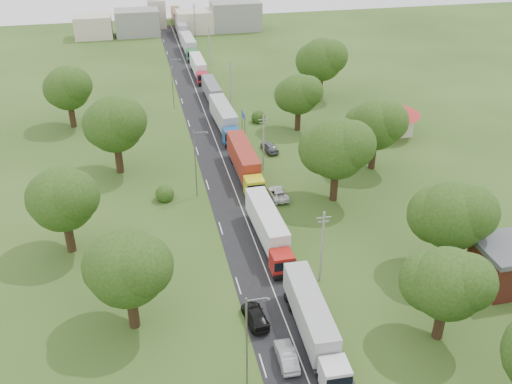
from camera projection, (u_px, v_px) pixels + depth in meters
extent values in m
plane|color=#284216|center=(258.00, 251.00, 68.85)|extent=(260.00, 260.00, 0.00)
cube|color=black|center=(229.00, 176.00, 85.89)|extent=(8.00, 200.00, 0.04)
cylinder|color=slate|center=(245.00, 126.00, 97.64)|extent=(0.12, 0.12, 4.00)
cylinder|color=slate|center=(242.00, 121.00, 99.69)|extent=(0.12, 0.12, 4.00)
cube|color=navy|center=(243.00, 115.00, 97.88)|extent=(0.06, 3.00, 1.00)
cube|color=silver|center=(243.00, 115.00, 97.88)|extent=(0.07, 3.10, 0.06)
cylinder|color=gray|center=(322.00, 247.00, 61.72)|extent=(0.24, 0.24, 9.00)
cube|color=gray|center=(324.00, 218.00, 59.86)|extent=(1.60, 0.10, 0.10)
cube|color=gray|center=(324.00, 222.00, 60.10)|extent=(1.20, 0.10, 0.10)
cylinder|color=gray|center=(263.00, 143.00, 85.57)|extent=(0.24, 0.24, 9.00)
cube|color=gray|center=(264.00, 119.00, 83.71)|extent=(1.60, 0.10, 0.10)
cube|color=gray|center=(264.00, 123.00, 83.96)|extent=(1.20, 0.10, 0.10)
cylinder|color=gray|center=(231.00, 84.00, 109.43)|extent=(0.24, 0.24, 9.00)
cube|color=gray|center=(230.00, 65.00, 107.57)|extent=(1.60, 0.10, 0.10)
cube|color=gray|center=(230.00, 67.00, 107.81)|extent=(1.20, 0.10, 0.10)
cylinder|color=gray|center=(209.00, 46.00, 133.28)|extent=(0.24, 0.24, 9.00)
cube|color=gray|center=(209.00, 30.00, 131.42)|extent=(1.60, 0.10, 0.10)
cube|color=gray|center=(209.00, 32.00, 131.67)|extent=(1.20, 0.10, 0.10)
cylinder|color=gray|center=(195.00, 20.00, 157.13)|extent=(0.24, 0.24, 9.00)
cube|color=gray|center=(194.00, 6.00, 155.28)|extent=(1.60, 0.10, 0.10)
cube|color=gray|center=(194.00, 8.00, 155.52)|extent=(1.20, 0.10, 0.10)
cylinder|color=slate|center=(247.00, 344.00, 48.33)|extent=(0.16, 0.16, 10.00)
cube|color=slate|center=(257.00, 300.00, 46.20)|extent=(1.80, 0.10, 0.10)
cube|color=slate|center=(267.00, 300.00, 46.43)|extent=(0.50, 0.22, 0.15)
cylinder|color=slate|center=(195.00, 164.00, 78.15)|extent=(0.16, 0.16, 10.00)
cube|color=slate|center=(200.00, 132.00, 76.02)|extent=(1.80, 0.10, 0.10)
cube|color=slate|center=(206.00, 133.00, 76.24)|extent=(0.50, 0.22, 0.15)
cylinder|color=slate|center=(172.00, 84.00, 107.97)|extent=(0.16, 0.16, 10.00)
cube|color=slate|center=(175.00, 59.00, 105.84)|extent=(1.80, 0.10, 0.10)
cube|color=slate|center=(180.00, 60.00, 106.06)|extent=(0.50, 0.22, 0.15)
cylinder|color=#382616|center=(440.00, 322.00, 55.20)|extent=(1.04, 1.04, 3.85)
sphere|color=#1B360E|center=(448.00, 284.00, 52.91)|extent=(7.00, 7.00, 7.00)
sphere|color=#1B360E|center=(467.00, 282.00, 51.93)|extent=(5.50, 5.50, 5.50)
sphere|color=#1B360E|center=(430.00, 281.00, 54.04)|extent=(6.00, 6.00, 6.00)
cylinder|color=#382616|center=(445.00, 254.00, 64.76)|extent=(1.08, 1.08, 4.20)
sphere|color=#1B360E|center=(453.00, 216.00, 62.26)|extent=(7.70, 7.70, 7.70)
sphere|color=#1B360E|center=(471.00, 213.00, 61.17)|extent=(6.05, 6.05, 6.05)
sphere|color=#1B360E|center=(437.00, 215.00, 63.49)|extent=(6.60, 6.60, 6.60)
cylinder|color=#382616|center=(334.00, 185.00, 78.70)|extent=(1.12, 1.12, 4.55)
sphere|color=#1B360E|center=(337.00, 148.00, 75.97)|extent=(8.40, 8.40, 8.40)
sphere|color=#1B360E|center=(351.00, 145.00, 74.79)|extent=(6.60, 6.60, 6.60)
sphere|color=#1B360E|center=(325.00, 149.00, 77.32)|extent=(7.20, 7.20, 7.20)
cylinder|color=#382616|center=(373.00, 156.00, 87.29)|extent=(1.08, 1.08, 4.20)
sphere|color=#1B360E|center=(376.00, 125.00, 84.78)|extent=(7.70, 7.70, 7.70)
sphere|color=#1B360E|center=(388.00, 121.00, 83.70)|extent=(6.05, 6.05, 6.05)
sphere|color=#1B360E|center=(365.00, 125.00, 86.02)|extent=(6.60, 6.60, 6.60)
cylinder|color=#382616|center=(298.00, 120.00, 100.54)|extent=(1.04, 1.04, 3.85)
sphere|color=#1B360E|center=(299.00, 94.00, 98.26)|extent=(7.00, 7.00, 7.00)
sphere|color=#1B360E|center=(308.00, 91.00, 97.27)|extent=(5.50, 5.50, 5.50)
sphere|color=#1B360E|center=(291.00, 95.00, 99.38)|extent=(6.00, 6.00, 6.00)
cylinder|color=#382616|center=(320.00, 87.00, 114.84)|extent=(1.12, 1.12, 4.55)
sphere|color=#1B360E|center=(322.00, 60.00, 112.11)|extent=(8.40, 8.40, 8.40)
sphere|color=#1B360E|center=(331.00, 56.00, 110.93)|extent=(6.60, 6.60, 6.60)
sphere|color=#1B360E|center=(313.00, 61.00, 113.46)|extent=(7.20, 7.20, 7.20)
cylinder|color=#382616|center=(133.00, 310.00, 56.48)|extent=(1.08, 1.08, 4.20)
sphere|color=#1B360E|center=(127.00, 268.00, 53.98)|extent=(7.70, 7.70, 7.70)
sphere|color=#1B360E|center=(142.00, 266.00, 52.90)|extent=(6.05, 6.05, 6.05)
sphere|color=#1B360E|center=(116.00, 266.00, 55.21)|extent=(6.60, 6.60, 6.60)
cylinder|color=#382616|center=(69.00, 236.00, 67.95)|extent=(1.08, 1.08, 4.20)
sphere|color=#1B360E|center=(62.00, 199.00, 65.44)|extent=(7.70, 7.70, 7.70)
sphere|color=#1B360E|center=(73.00, 196.00, 64.36)|extent=(6.05, 6.05, 6.05)
sphere|color=#1B360E|center=(54.00, 198.00, 66.68)|extent=(6.60, 6.60, 6.60)
cylinder|color=#382616|center=(119.00, 158.00, 86.03)|extent=(1.12, 1.12, 4.55)
sphere|color=#1B360E|center=(114.00, 124.00, 83.30)|extent=(8.40, 8.40, 8.40)
sphere|color=#1B360E|center=(124.00, 121.00, 82.12)|extent=(6.60, 6.60, 6.60)
sphere|color=#1B360E|center=(107.00, 125.00, 84.65)|extent=(7.20, 7.20, 7.20)
cylinder|color=#382616|center=(72.00, 116.00, 101.65)|extent=(1.08, 1.08, 4.20)
sphere|color=#1B360E|center=(67.00, 88.00, 99.15)|extent=(7.70, 7.70, 7.70)
sphere|color=#1B360E|center=(75.00, 85.00, 98.06)|extent=(6.05, 6.05, 6.05)
sphere|color=#1B360E|center=(62.00, 89.00, 100.38)|extent=(6.60, 6.60, 6.60)
cube|color=beige|center=(389.00, 123.00, 99.06)|extent=(7.00, 5.00, 4.00)
cone|color=maroon|center=(391.00, 107.00, 97.64)|extent=(10.08, 10.08, 1.80)
cube|color=gray|center=(137.00, 23.00, 158.97)|extent=(12.00, 8.00, 7.00)
cube|color=beige|center=(194.00, 22.00, 162.22)|extent=(10.00, 8.00, 6.00)
cube|color=gray|center=(236.00, 16.00, 163.98)|extent=(14.00, 8.00, 8.00)
cube|color=beige|center=(93.00, 27.00, 156.96)|extent=(10.00, 8.00, 6.00)
cube|color=beige|center=(157.00, 14.00, 166.67)|extent=(5.00, 5.00, 8.00)
cube|color=silver|center=(334.00, 375.00, 49.80)|extent=(2.52, 2.52, 2.55)
cube|color=black|center=(340.00, 383.00, 48.57)|extent=(2.34, 0.09, 1.12)
cube|color=slate|center=(310.00, 327.00, 56.27)|extent=(2.71, 11.79, 0.31)
cube|color=#A3A4A8|center=(310.00, 310.00, 55.64)|extent=(2.93, 12.10, 3.06)
cylinder|color=black|center=(330.00, 376.00, 51.10)|extent=(2.40, 1.02, 1.02)
cylinder|color=black|center=(300.00, 305.00, 59.44)|extent=(2.40, 1.02, 1.02)
cylinder|color=black|center=(296.00, 296.00, 60.74)|extent=(2.40, 1.02, 1.02)
cube|color=#A21612|center=(282.00, 263.00, 64.19)|extent=(2.52, 2.52, 2.55)
cube|color=black|center=(285.00, 266.00, 62.96)|extent=(2.34, 0.09, 1.12)
cube|color=slate|center=(284.00, 276.00, 63.69)|extent=(2.25, 0.32, 0.36)
cube|color=slate|center=(267.00, 234.00, 70.66)|extent=(2.70, 11.78, 0.31)
cube|color=silver|center=(267.00, 221.00, 70.02)|extent=(2.91, 12.09, 3.05)
cylinder|color=black|center=(284.00, 275.00, 63.93)|extent=(2.39, 1.02, 1.02)
cylinder|color=black|center=(280.00, 265.00, 65.49)|extent=(2.39, 1.02, 1.02)
cylinder|color=black|center=(261.00, 221.00, 73.82)|extent=(2.39, 1.02, 1.02)
cylinder|color=black|center=(258.00, 215.00, 75.12)|extent=(2.39, 1.02, 1.02)
cube|color=gold|center=(254.00, 187.00, 79.52)|extent=(2.60, 2.60, 2.68)
cube|color=black|center=(256.00, 189.00, 78.23)|extent=(2.47, 0.04, 1.18)
cube|color=slate|center=(256.00, 198.00, 79.00)|extent=(2.36, 0.27, 0.38)
cube|color=slate|center=(244.00, 169.00, 86.35)|extent=(2.59, 12.37, 0.32)
cube|color=maroon|center=(243.00, 156.00, 85.68)|extent=(2.80, 12.70, 3.22)
cylinder|color=black|center=(256.00, 197.00, 79.25)|extent=(2.52, 1.07, 1.07)
cylinder|color=black|center=(253.00, 191.00, 80.90)|extent=(2.52, 1.07, 1.07)
cylinder|color=black|center=(239.00, 159.00, 89.68)|extent=(2.52, 1.07, 1.07)
cylinder|color=black|center=(237.00, 155.00, 91.05)|extent=(2.52, 1.07, 1.07)
cube|color=#174B8A|center=(231.00, 136.00, 94.78)|extent=(2.67, 2.67, 2.66)
cube|color=black|center=(233.00, 137.00, 93.50)|extent=(2.45, 0.13, 1.17)
cube|color=slate|center=(233.00, 145.00, 94.26)|extent=(2.35, 0.35, 0.37)
cube|color=slate|center=(224.00, 124.00, 101.55)|extent=(2.99, 12.35, 0.32)
cube|color=#A2A2A6|center=(223.00, 114.00, 100.89)|extent=(3.21, 12.68, 3.20)
cylinder|color=black|center=(232.00, 145.00, 94.51)|extent=(2.50, 1.07, 1.07)
cylinder|color=black|center=(230.00, 140.00, 96.15)|extent=(2.50, 1.07, 1.07)
cylinder|color=black|center=(221.00, 118.00, 104.86)|extent=(2.50, 1.07, 1.07)
cylinder|color=black|center=(219.00, 115.00, 106.22)|extent=(2.50, 1.07, 1.07)
cube|color=#B6B6B6|center=(217.00, 105.00, 108.15)|extent=(2.28, 2.28, 2.31)
cube|color=black|center=(218.00, 106.00, 107.03)|extent=(2.13, 0.07, 1.02)
cube|color=slate|center=(218.00, 112.00, 107.69)|extent=(2.04, 0.30, 0.32)
cube|color=slate|center=(212.00, 97.00, 114.03)|extent=(2.39, 10.70, 0.28)
cube|color=slate|center=(212.00, 89.00, 113.45)|extent=(2.58, 10.98, 2.78)
cylinder|color=black|center=(218.00, 112.00, 107.91)|extent=(2.18, 0.93, 0.93)
cylinder|color=black|center=(217.00, 108.00, 109.33)|extent=(2.18, 0.93, 0.93)
cylinder|color=black|center=(210.00, 93.00, 116.90)|extent=(2.18, 0.93, 0.93)
cylinder|color=black|center=(209.00, 91.00, 118.09)|extent=(2.18, 0.93, 0.93)
cube|color=#A6192E|center=(202.00, 78.00, 122.40)|extent=(2.32, 2.32, 2.39)
cube|color=black|center=(203.00, 78.00, 121.25)|extent=(2.20, 0.04, 1.05)
cube|color=slate|center=(203.00, 84.00, 121.93)|extent=(2.11, 0.27, 0.33)
cube|color=slate|center=(199.00, 72.00, 128.48)|extent=(2.31, 11.02, 0.29)
cube|color=silver|center=(198.00, 64.00, 127.88)|extent=(2.50, 11.31, 2.87)
cylinder|color=black|center=(203.00, 84.00, 122.16)|extent=(2.25, 0.96, 0.96)
cylinder|color=black|center=(202.00, 81.00, 123.62)|extent=(2.25, 0.96, 0.96)
cylinder|color=black|center=(197.00, 69.00, 131.45)|extent=(2.25, 0.96, 0.96)
cylinder|color=black|center=(196.00, 67.00, 132.67)|extent=(2.25, 0.96, 0.96)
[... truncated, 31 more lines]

